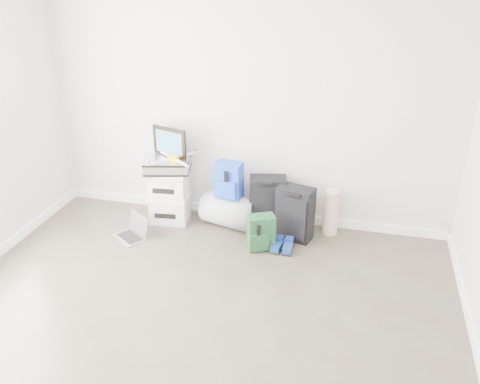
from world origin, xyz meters
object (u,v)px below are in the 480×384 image
(boxes_stack, at_px, (169,196))
(laptop, at_px, (133,232))
(duffel_bag, at_px, (230,211))
(carry_on, at_px, (295,214))
(briefcase, at_px, (167,165))
(large_suitcase, at_px, (267,204))

(boxes_stack, relative_size, laptop, 1.46)
(duffel_bag, distance_m, laptop, 1.08)
(boxes_stack, bearing_deg, carry_on, -8.30)
(briefcase, relative_size, large_suitcase, 0.79)
(duffel_bag, height_order, carry_on, carry_on)
(laptop, bearing_deg, boxes_stack, 96.42)
(briefcase, bearing_deg, duffel_bag, -10.30)
(briefcase, xyz_separation_m, duffel_bag, (0.69, 0.04, -0.50))
(boxes_stack, xyz_separation_m, carry_on, (1.44, -0.06, -0.01))
(large_suitcase, height_order, carry_on, large_suitcase)
(laptop, bearing_deg, duffel_bag, 63.19)
(carry_on, bearing_deg, laptop, -151.28)
(boxes_stack, relative_size, carry_on, 1.04)
(boxes_stack, distance_m, laptop, 0.59)
(large_suitcase, bearing_deg, briefcase, 171.44)
(duffel_bag, distance_m, carry_on, 0.76)
(duffel_bag, height_order, laptop, duffel_bag)
(large_suitcase, relative_size, carry_on, 1.04)
(boxes_stack, height_order, carry_on, boxes_stack)
(laptop, bearing_deg, carry_on, 48.66)
(carry_on, distance_m, laptop, 1.76)
(boxes_stack, height_order, briefcase, briefcase)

